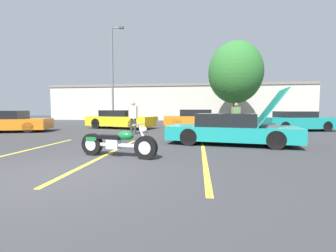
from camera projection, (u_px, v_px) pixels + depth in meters
ground_plane at (59, 175)px, 4.53m from camera, size 80.00×80.00×0.00m
parking_stripe_foreground at (19, 152)px, 6.95m from camera, size 0.12×5.76×0.01m
parking_stripe_middle at (106, 155)px, 6.58m from camera, size 0.12×5.76×0.01m
parking_stripe_back at (204, 157)px, 6.20m from camera, size 0.12×5.76×0.01m
far_building at (176, 101)px, 28.67m from camera, size 32.00×4.20×4.40m
light_pole at (113, 71)px, 20.29m from camera, size 1.21×0.28×8.72m
tree_background at (235, 73)px, 20.71m from camera, size 4.94×4.94×7.57m
motorcycle at (118, 143)px, 6.24m from camera, size 2.32×0.82×0.95m
show_car_hood_open at (231, 129)px, 8.59m from camera, size 4.95×2.54×2.06m
parked_car_mid_right_row at (198, 119)px, 16.15m from camera, size 4.88×2.20×1.31m
parked_car_mid_left_row at (120, 120)px, 15.57m from camera, size 4.99×2.85×1.27m
parked_car_right_row at (296, 121)px, 13.96m from camera, size 4.61×2.77×1.20m
parked_car_left_row at (8, 122)px, 13.15m from camera, size 4.67×3.07×1.25m
spectator_near_motorcycle at (133, 115)px, 11.92m from camera, size 0.52×0.23×1.75m
spectator_by_show_car at (236, 115)px, 13.01m from camera, size 0.52×0.22×1.70m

